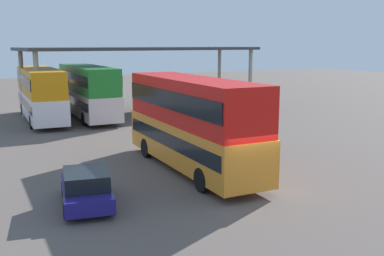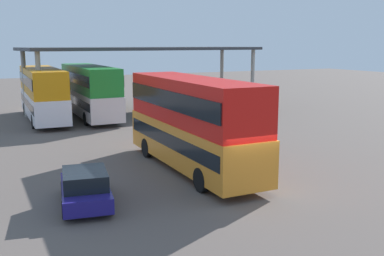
{
  "view_description": "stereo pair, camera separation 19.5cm",
  "coord_description": "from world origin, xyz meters",
  "px_view_note": "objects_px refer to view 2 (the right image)",
  "views": [
    {
      "loc": [
        -9.48,
        -14.13,
        5.87
      ],
      "look_at": [
        -0.15,
        4.26,
        2.0
      ],
      "focal_mm": 41.92,
      "sensor_mm": 36.0,
      "label": 1
    },
    {
      "loc": [
        -9.31,
        -14.22,
        5.87
      ],
      "look_at": [
        -0.15,
        4.26,
        2.0
      ],
      "focal_mm": 41.92,
      "sensor_mm": 36.0,
      "label": 2
    }
  ],
  "objects_px": {
    "parked_hatchback": "(85,188)",
    "double_decker_mid_row": "(90,89)",
    "double_decker_main": "(192,120)",
    "double_decker_near_canopy": "(43,92)"
  },
  "relations": [
    {
      "from": "parked_hatchback",
      "to": "double_decker_mid_row",
      "type": "distance_m",
      "value": 20.76
    },
    {
      "from": "double_decker_main",
      "to": "parked_hatchback",
      "type": "xyz_separation_m",
      "value": [
        -5.68,
        -2.6,
        -1.7
      ]
    },
    {
      "from": "double_decker_main",
      "to": "double_decker_near_canopy",
      "type": "relative_size",
      "value": 0.9
    },
    {
      "from": "parked_hatchback",
      "to": "double_decker_mid_row",
      "type": "relative_size",
      "value": 0.35
    },
    {
      "from": "double_decker_main",
      "to": "double_decker_mid_row",
      "type": "distance_m",
      "value": 17.46
    },
    {
      "from": "double_decker_near_canopy",
      "to": "double_decker_mid_row",
      "type": "height_order",
      "value": "double_decker_mid_row"
    },
    {
      "from": "parked_hatchback",
      "to": "double_decker_near_canopy",
      "type": "xyz_separation_m",
      "value": [
        1.51,
        20.35,
        1.55
      ]
    },
    {
      "from": "parked_hatchback",
      "to": "double_decker_mid_row",
      "type": "height_order",
      "value": "double_decker_mid_row"
    },
    {
      "from": "double_decker_main",
      "to": "parked_hatchback",
      "type": "height_order",
      "value": "double_decker_main"
    },
    {
      "from": "parked_hatchback",
      "to": "double_decker_near_canopy",
      "type": "height_order",
      "value": "double_decker_near_canopy"
    }
  ]
}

